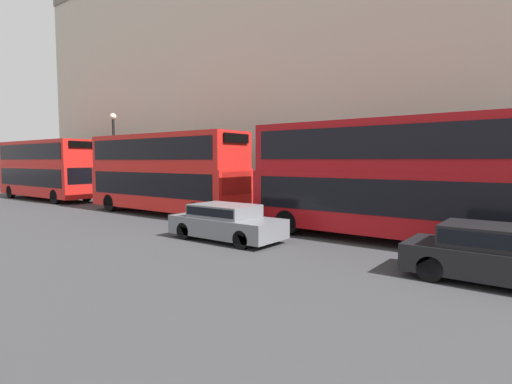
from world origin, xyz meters
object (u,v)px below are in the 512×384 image
at_px(bus_third_in_queue, 46,168).
at_px(pedestrian, 63,187).
at_px(car_dark_sedan, 497,253).
at_px(car_hatchback, 226,221).
at_px(bus_leading, 389,175).
at_px(bus_second_in_queue, 165,171).

distance_m(bus_third_in_queue, pedestrian, 3.07).
distance_m(car_dark_sedan, pedestrian, 31.75).
distance_m(bus_third_in_queue, car_hatchback, 21.33).
xyz_separation_m(car_dark_sedan, pedestrian, (5.45, 31.28, 0.04)).
bearing_deg(bus_leading, bus_third_in_queue, 90.00).
bearing_deg(car_hatchback, bus_third_in_queue, 80.80).
bearing_deg(pedestrian, bus_second_in_queue, -97.73).
relative_size(bus_second_in_queue, car_dark_sedan, 2.45).
height_order(bus_leading, car_dark_sedan, bus_leading).
relative_size(bus_second_in_queue, bus_third_in_queue, 1.00).
height_order(car_dark_sedan, car_hatchback, car_dark_sedan).
bearing_deg(bus_third_in_queue, car_dark_sedan, -96.53).
xyz_separation_m(car_hatchback, pedestrian, (5.45, 22.55, 0.07)).
xyz_separation_m(bus_leading, car_hatchback, (-3.40, 4.93, -1.73)).
bearing_deg(car_dark_sedan, bus_third_in_queue, 83.47).
xyz_separation_m(bus_third_in_queue, car_dark_sedan, (-3.40, -29.71, -1.69)).
distance_m(car_hatchback, pedestrian, 23.21).
bearing_deg(bus_third_in_queue, car_hatchback, -99.20).
xyz_separation_m(bus_leading, car_dark_sedan, (-3.40, -3.80, -1.70)).
bearing_deg(pedestrian, car_hatchback, -103.59).
relative_size(bus_third_in_queue, car_hatchback, 2.36).
relative_size(bus_leading, car_hatchback, 2.41).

